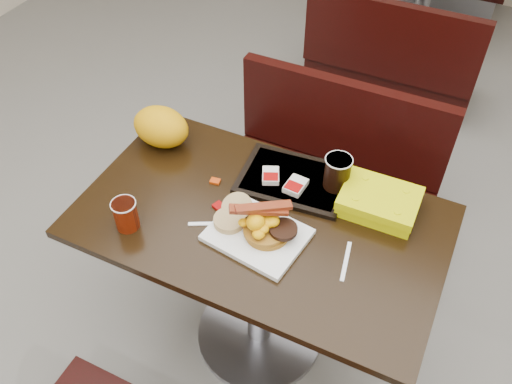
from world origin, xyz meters
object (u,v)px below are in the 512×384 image
at_px(paper_bag, 161,127).
at_px(hashbrown_sleeve_right, 296,186).
at_px(coffee_cup_far, 337,173).
at_px(clamshell, 379,202).
at_px(coffee_cup_near, 126,215).
at_px(tray, 293,180).
at_px(hashbrown_sleeve_left, 271,176).
at_px(table_near, 260,284).
at_px(pancake_stack, 267,231).
at_px(knife, 346,261).
at_px(fork, 204,224).
at_px(platter, 257,235).
at_px(bench_near_n, 325,171).
at_px(bench_far_s, 396,46).

bearing_deg(paper_bag, hashbrown_sleeve_right, -2.53).
xyz_separation_m(coffee_cup_far, clamshell, (0.16, -0.03, -0.04)).
relative_size(coffee_cup_near, tray, 0.29).
bearing_deg(hashbrown_sleeve_left, clamshell, -18.63).
xyz_separation_m(table_near, pancake_stack, (0.05, -0.06, 0.41)).
distance_m(knife, hashbrown_sleeve_right, 0.33).
bearing_deg(coffee_cup_near, table_near, 29.92).
height_order(table_near, coffee_cup_far, coffee_cup_far).
distance_m(table_near, knife, 0.49).
bearing_deg(fork, clamshell, 5.55).
bearing_deg(platter, fork, -163.04).
bearing_deg(hashbrown_sleeve_right, platter, -92.90).
xyz_separation_m(fork, hashbrown_sleeve_left, (0.11, 0.27, 0.03)).
distance_m(platter, clamshell, 0.42).
relative_size(platter, coffee_cup_near, 2.80).
relative_size(pancake_stack, hashbrown_sleeve_right, 1.72).
height_order(bench_near_n, platter, platter).
bearing_deg(paper_bag, coffee_cup_far, 4.06).
bearing_deg(coffee_cup_far, platter, -115.89).
xyz_separation_m(platter, knife, (0.29, 0.03, -0.01)).
xyz_separation_m(pancake_stack, fork, (-0.21, -0.04, -0.03)).
relative_size(hashbrown_sleeve_right, coffee_cup_far, 0.69).
xyz_separation_m(fork, coffee_cup_far, (0.33, 0.34, 0.08)).
height_order(pancake_stack, coffee_cup_far, coffee_cup_far).
distance_m(clamshell, paper_bag, 0.83).
xyz_separation_m(bench_near_n, pancake_stack, (0.05, -0.76, 0.42)).
relative_size(hashbrown_sleeve_left, paper_bag, 0.36).
bearing_deg(bench_far_s, clamshell, -78.84).
bearing_deg(paper_bag, hashbrown_sleeve_left, -2.00).
height_order(knife, tray, tray).
height_order(bench_near_n, paper_bag, paper_bag).
height_order(bench_near_n, coffee_cup_near, coffee_cup_near).
distance_m(platter, hashbrown_sleeve_right, 0.24).
relative_size(platter, clamshell, 1.17).
distance_m(bench_far_s, paper_bag, 1.84).
height_order(coffee_cup_near, coffee_cup_far, coffee_cup_far).
bearing_deg(paper_bag, bench_near_n, 46.19).
bearing_deg(coffee_cup_near, clamshell, 30.81).
xyz_separation_m(knife, hashbrown_sleeve_left, (-0.35, 0.22, 0.03)).
bearing_deg(bench_near_n, paper_bag, -133.81).
xyz_separation_m(bench_near_n, clamshell, (0.33, -0.49, 0.42)).
bearing_deg(hashbrown_sleeve_right, clamshell, 13.70).
bearing_deg(bench_near_n, fork, -100.84).
bearing_deg(paper_bag, clamshell, 1.42).
bearing_deg(bench_far_s, table_near, -90.00).
bearing_deg(clamshell, hashbrown_sleeve_left, -175.47).
bearing_deg(knife, coffee_cup_far, -163.91).
relative_size(bench_near_n, knife, 6.54).
xyz_separation_m(coffee_cup_near, hashbrown_sleeve_left, (0.33, 0.38, -0.03)).
bearing_deg(coffee_cup_far, fork, -134.20).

